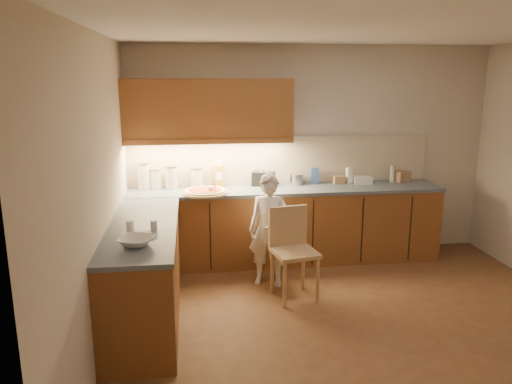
{
  "coord_description": "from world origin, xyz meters",
  "views": [
    {
      "loc": [
        -1.5,
        -4.03,
        2.26
      ],
      "look_at": [
        -0.8,
        1.2,
        1.0
      ],
      "focal_mm": 35.0,
      "sensor_mm": 36.0,
      "label": 1
    }
  ],
  "objects_px": {
    "child": "(269,230)",
    "oil_jug": "(219,175)",
    "wooden_chair": "(292,246)",
    "toaster": "(264,179)",
    "pizza_on_board": "(205,192)"
  },
  "relations": [
    {
      "from": "oil_jug",
      "to": "toaster",
      "type": "distance_m",
      "value": 0.55
    },
    {
      "from": "child",
      "to": "oil_jug",
      "type": "relative_size",
      "value": 3.96
    },
    {
      "from": "oil_jug",
      "to": "toaster",
      "type": "xyz_separation_m",
      "value": [
        0.54,
        -0.04,
        -0.06
      ]
    },
    {
      "from": "child",
      "to": "wooden_chair",
      "type": "distance_m",
      "value": 0.37
    },
    {
      "from": "pizza_on_board",
      "to": "child",
      "type": "bearing_deg",
      "value": -37.9
    },
    {
      "from": "wooden_chair",
      "to": "child",
      "type": "bearing_deg",
      "value": 109.98
    },
    {
      "from": "child",
      "to": "toaster",
      "type": "xyz_separation_m",
      "value": [
        0.06,
        0.83,
        0.39
      ]
    },
    {
      "from": "pizza_on_board",
      "to": "oil_jug",
      "type": "distance_m",
      "value": 0.42
    },
    {
      "from": "child",
      "to": "oil_jug",
      "type": "distance_m",
      "value": 1.09
    },
    {
      "from": "pizza_on_board",
      "to": "child",
      "type": "distance_m",
      "value": 0.9
    },
    {
      "from": "wooden_chair",
      "to": "pizza_on_board",
      "type": "bearing_deg",
      "value": 124.66
    },
    {
      "from": "pizza_on_board",
      "to": "oil_jug",
      "type": "bearing_deg",
      "value": 63.68
    },
    {
      "from": "wooden_chair",
      "to": "toaster",
      "type": "height_order",
      "value": "toaster"
    },
    {
      "from": "child",
      "to": "toaster",
      "type": "height_order",
      "value": "child"
    },
    {
      "from": "oil_jug",
      "to": "child",
      "type": "bearing_deg",
      "value": -61.14
    }
  ]
}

